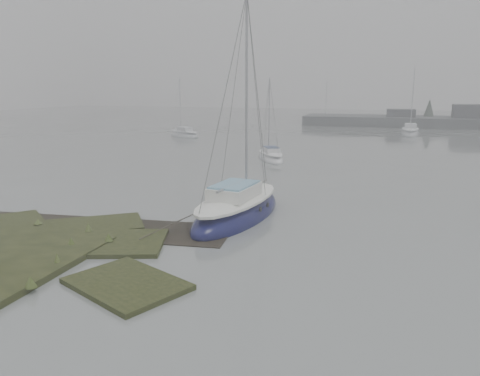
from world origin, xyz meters
name	(u,v)px	position (x,y,z in m)	size (l,w,h in m)	color
ground	(294,152)	(0.00, 30.00, 0.00)	(160.00, 160.00, 0.00)	slate
sailboat_main	(238,211)	(1.50, 7.60, 0.33)	(3.46, 7.85, 10.71)	#0E0F3C
sailboat_white	(271,157)	(-0.97, 24.65, 0.22)	(3.78, 5.19, 7.05)	white
sailboat_far_a	(184,135)	(-14.79, 38.79, 0.23)	(5.30, 4.35, 7.39)	silver
sailboat_far_b	(410,132)	(10.84, 48.84, 0.28)	(2.30, 6.38, 8.90)	#9EA1A7
sailboat_far_c	(330,124)	(-0.06, 59.34, 0.22)	(5.03, 1.70, 7.08)	#A2A8AC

